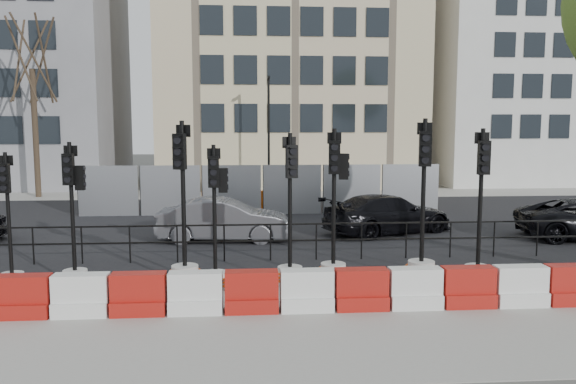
{
  "coord_description": "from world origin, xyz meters",
  "views": [
    {
      "loc": [
        -0.59,
        -13.13,
        3.5
      ],
      "look_at": [
        0.59,
        3.0,
        1.62
      ],
      "focal_mm": 35.0,
      "sensor_mm": 36.0,
      "label": 1
    }
  ],
  "objects": [
    {
      "name": "ground",
      "position": [
        0.0,
        0.0,
        0.0
      ],
      "size": [
        120.0,
        120.0,
        0.0
      ],
      "primitive_type": "plane",
      "color": "#51514C",
      "rests_on": "ground"
    },
    {
      "name": "road",
      "position": [
        0.0,
        7.0,
        0.01
      ],
      "size": [
        40.0,
        14.0,
        0.03
      ],
      "primitive_type": "cube",
      "color": "black",
      "rests_on": "ground"
    },
    {
      "name": "building_white",
      "position": [
        17.0,
        21.99,
        8.0
      ],
      "size": [
        12.0,
        9.06,
        16.0
      ],
      "color": "silver",
      "rests_on": "ground"
    },
    {
      "name": "traffic_signal_f",
      "position": [
        1.35,
        -0.81,
        0.82
      ],
      "size": [
        0.68,
        0.68,
        3.46
      ],
      "rotation": [
        0.0,
        0.0,
        -0.13
      ],
      "color": "beige",
      "rests_on": "ground"
    },
    {
      "name": "traffic_signal_b",
      "position": [
        -4.36,
        -0.86,
        0.76
      ],
      "size": [
        0.63,
        0.63,
        3.18
      ],
      "rotation": [
        0.0,
        0.0,
        -0.05
      ],
      "color": "beige",
      "rests_on": "ground"
    },
    {
      "name": "heras_fencing",
      "position": [
        -0.49,
        9.71,
        0.71
      ],
      "size": [
        14.33,
        1.72,
        2.0
      ],
      "color": "#94969C",
      "rests_on": "ground"
    },
    {
      "name": "building_grey",
      "position": [
        -14.0,
        21.99,
        7.0
      ],
      "size": [
        11.0,
        9.06,
        14.0
      ],
      "color": "gray",
      "rests_on": "ground"
    },
    {
      "name": "sidewalk_far",
      "position": [
        0.0,
        16.0,
        0.01
      ],
      "size": [
        40.0,
        4.0,
        0.02
      ],
      "primitive_type": "cube",
      "color": "gray",
      "rests_on": "ground"
    },
    {
      "name": "traffic_signal_h",
      "position": [
        4.52,
        -1.26,
        0.72
      ],
      "size": [
        0.68,
        0.68,
        3.47
      ],
      "rotation": [
        0.0,
        0.0,
        -0.1
      ],
      "color": "beige",
      "rests_on": "ground"
    },
    {
      "name": "traffic_signal_a",
      "position": [
        -5.68,
        -0.92,
        0.61
      ],
      "size": [
        0.58,
        0.58,
        2.97
      ],
      "rotation": [
        0.0,
        0.0,
        0.04
      ],
      "color": "beige",
      "rests_on": "ground"
    },
    {
      "name": "car_b",
      "position": [
        -1.31,
        3.93,
        0.66
      ],
      "size": [
        1.88,
        4.19,
        1.33
      ],
      "primitive_type": "imported",
      "rotation": [
        0.0,
        0.0,
        1.51
      ],
      "color": "#505156",
      "rests_on": "ground"
    },
    {
      "name": "lamp_post_far",
      "position": [
        0.5,
        14.98,
        3.22
      ],
      "size": [
        0.12,
        0.56,
        6.0
      ],
      "color": "black",
      "rests_on": "ground"
    },
    {
      "name": "traffic_signal_g",
      "position": [
        3.37,
        -0.85,
        0.76
      ],
      "size": [
        0.73,
        0.73,
        3.68
      ],
      "rotation": [
        0.0,
        0.0,
        -0.2
      ],
      "color": "beige",
      "rests_on": "ground"
    },
    {
      "name": "barrier_row",
      "position": [
        0.0,
        -2.8,
        0.37
      ],
      "size": [
        14.65,
        0.5,
        0.8
      ],
      "color": "#A8260D",
      "rests_on": "ground"
    },
    {
      "name": "traffic_signal_c",
      "position": [
        -1.99,
        -0.85,
        0.75
      ],
      "size": [
        0.72,
        0.72,
        3.63
      ],
      "rotation": [
        0.0,
        0.0,
        -0.34
      ],
      "color": "beige",
      "rests_on": "ground"
    },
    {
      "name": "sidewalk_near",
      "position": [
        0.0,
        -3.0,
        0.01
      ],
      "size": [
        40.0,
        6.0,
        0.02
      ],
      "primitive_type": "cube",
      "color": "gray",
      "rests_on": "ground"
    },
    {
      "name": "kerb_railing",
      "position": [
        0.0,
        1.2,
        0.69
      ],
      "size": [
        18.0,
        0.04,
        1.0
      ],
      "color": "black",
      "rests_on": "ground"
    },
    {
      "name": "traffic_signal_d",
      "position": [
        -1.29,
        -1.2,
        0.74
      ],
      "size": [
        0.62,
        0.62,
        3.12
      ],
      "rotation": [
        0.0,
        0.0,
        -0.0
      ],
      "color": "beige",
      "rests_on": "ground"
    },
    {
      "name": "car_c",
      "position": [
        4.02,
        4.8,
        0.65
      ],
      "size": [
        4.95,
        5.73,
        1.29
      ],
      "primitive_type": "imported",
      "rotation": [
        0.0,
        0.0,
        1.96
      ],
      "color": "black",
      "rests_on": "ground"
    },
    {
      "name": "building_cream",
      "position": [
        2.0,
        21.99,
        9.0
      ],
      "size": [
        15.0,
        10.06,
        18.0
      ],
      "color": "#C4AD8F",
      "rests_on": "ground"
    },
    {
      "name": "tree_bare_far",
      "position": [
        -11.0,
        15.5,
        6.65
      ],
      "size": [
        2.0,
        2.0,
        9.0
      ],
      "color": "#473828",
      "rests_on": "ground"
    },
    {
      "name": "traffic_signal_e",
      "position": [
        0.34,
        -0.99,
        0.7
      ],
      "size": [
        0.66,
        0.66,
        3.37
      ],
      "rotation": [
        0.0,
        0.0,
        0.24
      ],
      "color": "beige",
      "rests_on": "ground"
    }
  ]
}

